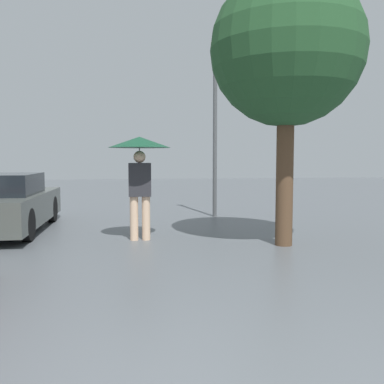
{
  "coord_description": "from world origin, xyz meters",
  "views": [
    {
      "loc": [
        -0.56,
        -2.21,
        1.56
      ],
      "look_at": [
        0.61,
        5.93,
        0.91
      ],
      "focal_mm": 40.0,
      "sensor_mm": 36.0,
      "label": 1
    }
  ],
  "objects_px": {
    "parked_car_farthest": "(1,204)",
    "street_lamp": "(215,114)",
    "tree": "(287,51)",
    "pedestrian": "(140,157)"
  },
  "relations": [
    {
      "from": "parked_car_farthest",
      "to": "street_lamp",
      "type": "xyz_separation_m",
      "value": [
        4.95,
        1.67,
        2.14
      ]
    },
    {
      "from": "street_lamp",
      "to": "pedestrian",
      "type": "bearing_deg",
      "value": -123.93
    },
    {
      "from": "pedestrian",
      "to": "tree",
      "type": "height_order",
      "value": "tree"
    },
    {
      "from": "parked_car_farthest",
      "to": "tree",
      "type": "relative_size",
      "value": 0.85
    },
    {
      "from": "parked_car_farthest",
      "to": "street_lamp",
      "type": "bearing_deg",
      "value": 18.62
    },
    {
      "from": "tree",
      "to": "street_lamp",
      "type": "xyz_separation_m",
      "value": [
        -0.49,
        3.9,
        -0.7
      ]
    },
    {
      "from": "parked_car_farthest",
      "to": "tree",
      "type": "xyz_separation_m",
      "value": [
        5.44,
        -2.23,
        2.84
      ]
    },
    {
      "from": "pedestrian",
      "to": "street_lamp",
      "type": "relative_size",
      "value": 0.42
    },
    {
      "from": "parked_car_farthest",
      "to": "street_lamp",
      "type": "height_order",
      "value": "street_lamp"
    },
    {
      "from": "pedestrian",
      "to": "parked_car_farthest",
      "type": "xyz_separation_m",
      "value": [
        -2.9,
        1.39,
        -1.0
      ]
    }
  ]
}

